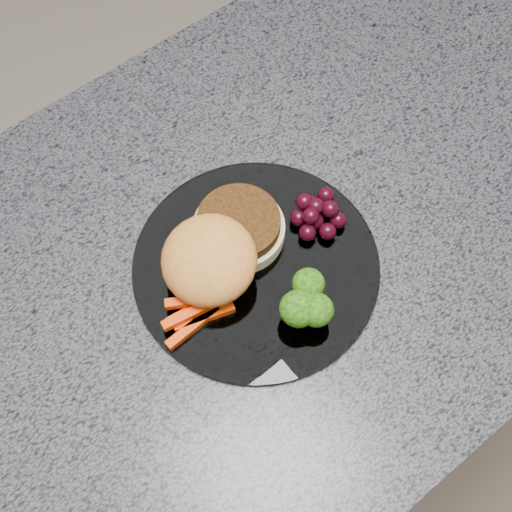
{
  "coord_description": "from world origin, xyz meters",
  "views": [
    {
      "loc": [
        -0.13,
        -0.29,
        1.57
      ],
      "look_at": [
        0.08,
        -0.02,
        0.93
      ],
      "focal_mm": 50.0,
      "sensor_mm": 36.0,
      "label": 1
    }
  ],
  "objects_px": {
    "plate": "(256,266)",
    "grape_bunch": "(318,214)",
    "island_cabinet": "(207,415)",
    "burger": "(220,250)"
  },
  "relations": [
    {
      "from": "burger",
      "to": "island_cabinet",
      "type": "bearing_deg",
      "value": 158.16
    },
    {
      "from": "island_cabinet",
      "to": "plate",
      "type": "distance_m",
      "value": 0.48
    },
    {
      "from": "island_cabinet",
      "to": "grape_bunch",
      "type": "height_order",
      "value": "grape_bunch"
    },
    {
      "from": "plate",
      "to": "burger",
      "type": "distance_m",
      "value": 0.05
    },
    {
      "from": "island_cabinet",
      "to": "plate",
      "type": "relative_size",
      "value": 4.62
    },
    {
      "from": "plate",
      "to": "grape_bunch",
      "type": "relative_size",
      "value": 4.03
    },
    {
      "from": "plate",
      "to": "grape_bunch",
      "type": "distance_m",
      "value": 0.09
    },
    {
      "from": "island_cabinet",
      "to": "grape_bunch",
      "type": "bearing_deg",
      "value": -7.56
    },
    {
      "from": "island_cabinet",
      "to": "burger",
      "type": "bearing_deg",
      "value": 3.03
    },
    {
      "from": "plate",
      "to": "grape_bunch",
      "type": "height_order",
      "value": "grape_bunch"
    }
  ]
}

